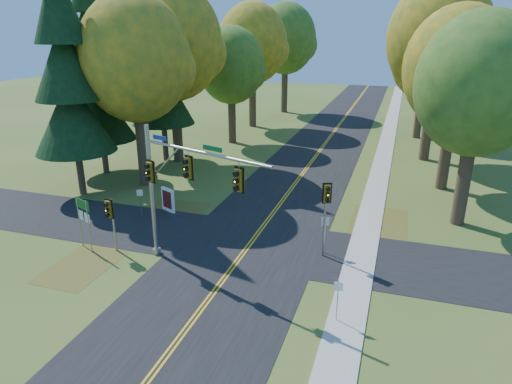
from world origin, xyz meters
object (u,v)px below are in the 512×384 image
(traffic_mast, at_px, (176,181))
(info_kiosk, at_px, (168,200))
(east_signal_pole, at_px, (326,202))
(route_sign_cluster, at_px, (83,213))

(traffic_mast, distance_m, info_kiosk, 8.42)
(east_signal_pole, relative_size, info_kiosk, 2.60)
(traffic_mast, height_order, route_sign_cluster, traffic_mast)
(route_sign_cluster, height_order, info_kiosk, route_sign_cluster)
(traffic_mast, bearing_deg, route_sign_cluster, -161.28)
(east_signal_pole, xyz_separation_m, info_kiosk, (-11.04, 3.27, -2.41))
(east_signal_pole, xyz_separation_m, route_sign_cluster, (-12.76, -3.00, -1.12))
(route_sign_cluster, relative_size, info_kiosk, 1.83)
(route_sign_cluster, bearing_deg, info_kiosk, 98.04)
(traffic_mast, height_order, info_kiosk, traffic_mast)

